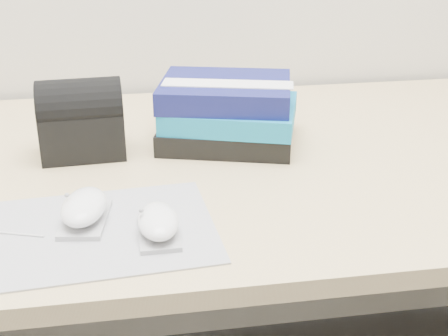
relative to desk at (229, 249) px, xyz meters
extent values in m
cube|color=tan|center=(0.00, -0.06, 0.22)|extent=(1.60, 0.80, 0.03)
cube|color=tan|center=(0.00, 0.32, -0.15)|extent=(1.52, 0.03, 0.35)
cube|color=gray|center=(-0.23, -0.30, 0.24)|extent=(0.33, 0.27, 0.00)
cube|color=#AEAEB1|center=(-0.26, -0.27, 0.24)|extent=(0.08, 0.12, 0.01)
ellipsoid|color=white|center=(-0.26, -0.27, 0.26)|extent=(0.08, 0.12, 0.03)
ellipsoid|color=#9B9A9D|center=(-0.28, -0.27, 0.28)|extent=(0.01, 0.01, 0.01)
cube|color=#A4A4A6|center=(-0.15, -0.33, 0.24)|extent=(0.06, 0.10, 0.01)
ellipsoid|color=white|center=(-0.15, -0.33, 0.26)|extent=(0.06, 0.10, 0.03)
ellipsoid|color=gray|center=(-0.18, -0.33, 0.28)|extent=(0.01, 0.01, 0.01)
cube|color=black|center=(0.00, 0.01, 0.25)|extent=(0.29, 0.25, 0.04)
cube|color=#107FB1|center=(0.00, 0.00, 0.29)|extent=(0.28, 0.25, 0.04)
cube|color=navy|center=(0.00, 0.01, 0.33)|extent=(0.27, 0.24, 0.04)
cube|color=white|center=(0.00, -0.01, 0.35)|extent=(0.24, 0.11, 0.00)
cube|color=black|center=(-0.27, -0.01, 0.28)|extent=(0.15, 0.11, 0.08)
cylinder|color=black|center=(-0.27, -0.01, 0.32)|extent=(0.15, 0.11, 0.10)
camera|label=1|loc=(-0.18, -1.08, 0.68)|focal=50.00mm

